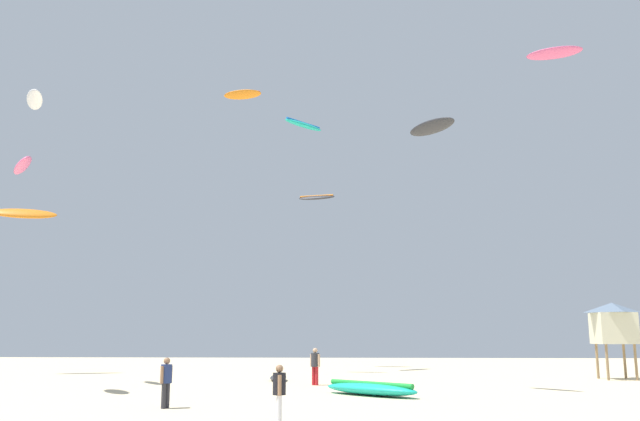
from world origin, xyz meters
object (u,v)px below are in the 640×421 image
kite_grounded_mid (278,377)px  kite_aloft_5 (35,100)px  lifeguard_tower (613,323)px  person_midground (315,363)px  kite_grounded_near (370,389)px  kite_aloft_7 (23,166)px  kite_aloft_1 (317,197)px  person_foreground (279,389)px  kite_aloft_4 (24,214)px  person_left (166,379)px  kite_aloft_0 (554,53)px  kite_aloft_3 (432,127)px  kite_aloft_6 (303,125)px  kite_aloft_2 (243,94)px

kite_grounded_mid → kite_aloft_5: 19.42m
kite_grounded_mid → lifeguard_tower: (18.35, 1.92, 2.88)m
person_midground → kite_grounded_near: 6.14m
lifeguard_tower → kite_aloft_7: 31.33m
kite_aloft_1 → kite_aloft_5: (-13.77, -18.77, 1.48)m
person_foreground → kite_aloft_4: (-19.21, 22.86, 9.19)m
person_left → kite_aloft_5: bearing=161.4°
person_foreground → person_midground: size_ratio=0.90×
kite_aloft_0 → kite_grounded_mid: bearing=-163.2°
kite_grounded_near → kite_grounded_mid: (-4.67, 8.68, -0.09)m
kite_grounded_near → kite_aloft_1: (-3.47, 23.71, 12.75)m
kite_grounded_mid → kite_aloft_3: (7.68, -6.65, 11.58)m
kite_grounded_mid → kite_aloft_4: size_ratio=0.75×
person_left → kite_aloft_5: 19.78m
kite_aloft_7 → kite_aloft_4: bearing=116.3°
person_foreground → kite_aloft_1: kite_aloft_1 is taller
kite_aloft_3 → lifeguard_tower: bearing=38.8°
person_left → kite_aloft_1: (3.40, 28.79, 12.06)m
kite_grounded_near → lifeguard_tower: bearing=37.8°
kite_grounded_mid → kite_aloft_0: kite_aloft_0 is taller
kite_aloft_1 → kite_aloft_5: size_ratio=0.99×
lifeguard_tower → kite_aloft_6: size_ratio=1.23×
kite_aloft_7 → lifeguard_tower: bearing=19.8°
kite_aloft_1 → kite_aloft_7: kite_aloft_1 is taller
kite_aloft_4 → kite_aloft_6: kite_aloft_6 is taller
person_midground → kite_aloft_0: 25.90m
person_midground → kite_aloft_4: bearing=-77.7°
lifeguard_tower → kite_aloft_2: bearing=168.4°
person_foreground → kite_aloft_6: kite_aloft_6 is taller
kite_grounded_mid → kite_aloft_6: kite_aloft_6 is taller
lifeguard_tower → kite_aloft_1: size_ratio=1.36×
kite_aloft_5 → kite_aloft_4: bearing=117.5°
kite_grounded_mid → kite_aloft_7: (-10.46, -8.46, 9.53)m
person_foreground → kite_aloft_3: 16.45m
person_foreground → kite_grounded_near: person_foreground is taller
kite_aloft_4 → kite_aloft_1: bearing=28.1°
lifeguard_tower → kite_aloft_7: kite_aloft_7 is taller
kite_grounded_near → kite_aloft_4: 27.73m
person_midground → kite_aloft_1: 21.79m
lifeguard_tower → kite_aloft_7: (-28.81, -10.38, 6.65)m
kite_aloft_3 → kite_aloft_4: size_ratio=0.63×
person_foreground → kite_aloft_5: bearing=127.8°
kite_aloft_6 → kite_aloft_3: bearing=-66.6°
kite_grounded_near → kite_aloft_7: bearing=179.1°
kite_aloft_2 → person_foreground: bearing=-77.5°
kite_aloft_2 → kite_aloft_6: (3.87, 3.55, -1.07)m
kite_aloft_2 → kite_grounded_mid: bearing=-62.3°
person_foreground → kite_grounded_near: 9.38m
kite_aloft_1 → kite_aloft_4: 21.07m
person_left → lifeguard_tower: lifeguard_tower is taller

